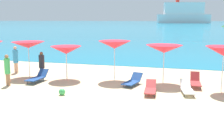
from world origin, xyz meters
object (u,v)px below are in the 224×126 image
at_px(beachgoer_1, 7,69).
at_px(beach_ball, 62,92).
at_px(beachgoer_0, 16,59).
at_px(lounge_chair_2, 187,89).
at_px(umbrella_5, 224,51).
at_px(lounge_chair_6, 196,81).
at_px(umbrella_3, 115,45).
at_px(umbrella_4, 164,49).
at_px(cruise_ship, 183,14).
at_px(lounge_chair_7, 150,88).
at_px(beachgoer_2, 42,64).
at_px(lounge_chair_9, 133,81).
at_px(umbrella_1, 28,45).
at_px(umbrella_2, 66,50).
at_px(lounge_chair_3, 38,77).

distance_m(beachgoer_1, beach_ball, 3.91).
bearing_deg(beachgoer_0, lounge_chair_2, 65.09).
relative_size(umbrella_5, lounge_chair_6, 1.54).
bearing_deg(beachgoer_1, umbrella_3, 104.89).
relative_size(umbrella_3, umbrella_4, 1.08).
bearing_deg(cruise_ship, lounge_chair_7, -103.86).
distance_m(lounge_chair_6, beachgoer_0, 11.85).
distance_m(umbrella_3, beachgoer_2, 4.78).
bearing_deg(umbrella_4, umbrella_3, 178.84).
xyz_separation_m(beachgoer_2, cruise_ship, (8.10, 223.07, 6.95)).
relative_size(umbrella_4, cruise_ship, 0.05).
bearing_deg(beachgoer_1, beachgoer_0, -164.35).
xyz_separation_m(umbrella_4, umbrella_5, (3.00, -1.06, 0.09)).
xyz_separation_m(lounge_chair_2, lounge_chair_9, (-2.93, 0.95, -0.00)).
height_order(lounge_chair_9, beachgoer_1, beachgoer_1).
height_order(umbrella_1, beach_ball, umbrella_1).
distance_m(umbrella_3, beachgoer_0, 7.23).
bearing_deg(beachgoer_0, umbrella_1, 47.74).
relative_size(lounge_chair_9, beachgoer_1, 0.97).
bearing_deg(umbrella_4, lounge_chair_9, -151.34).
relative_size(umbrella_1, lounge_chair_2, 1.43).
distance_m(lounge_chair_2, lounge_chair_7, 1.83).
bearing_deg(beachgoer_0, lounge_chair_7, 60.32).
relative_size(umbrella_5, beachgoer_1, 1.33).
relative_size(umbrella_3, cruise_ship, 0.05).
height_order(umbrella_1, umbrella_3, umbrella_3).
distance_m(beachgoer_0, beach_ball, 6.86).
bearing_deg(umbrella_2, lounge_chair_9, -5.56).
bearing_deg(umbrella_2, beachgoer_2, -177.94).
height_order(umbrella_5, lounge_chair_7, umbrella_5).
height_order(lounge_chair_3, lounge_chair_9, lounge_chair_3).
bearing_deg(beachgoer_0, beachgoer_1, 14.64).
bearing_deg(umbrella_2, lounge_chair_7, -19.05).
distance_m(beachgoer_2, cruise_ship, 223.32).
xyz_separation_m(umbrella_3, lounge_chair_7, (2.47, -2.39, -1.89)).
bearing_deg(beachgoer_0, umbrella_5, 69.86).
bearing_deg(lounge_chair_7, umbrella_4, 75.28).
xyz_separation_m(lounge_chair_6, beachgoer_1, (-10.09, -2.43, 0.63)).
bearing_deg(lounge_chair_2, cruise_ship, 80.73).
relative_size(umbrella_4, lounge_chair_6, 1.47).
bearing_deg(lounge_chair_6, beachgoer_1, -168.35).
bearing_deg(beach_ball, lounge_chair_9, 43.12).
distance_m(umbrella_4, beach_ball, 6.16).
xyz_separation_m(umbrella_5, beachgoer_2, (-10.48, 0.52, -1.22)).
distance_m(umbrella_2, cruise_ship, 223.18).
relative_size(lounge_chair_6, lounge_chair_7, 0.94).
bearing_deg(lounge_chair_7, lounge_chair_2, 11.93).
distance_m(umbrella_2, umbrella_4, 5.84).
height_order(umbrella_5, beachgoer_2, umbrella_5).
bearing_deg(beachgoer_1, lounge_chair_2, 82.86).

